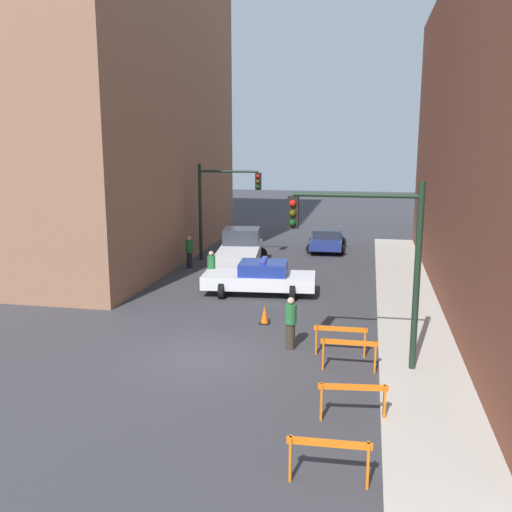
# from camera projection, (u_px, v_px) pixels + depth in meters

# --- Properties ---
(ground_plane) EXTENTS (120.00, 120.00, 0.00)m
(ground_plane) POSITION_uv_depth(u_px,v_px,m) (208.00, 358.00, 17.01)
(ground_plane) COLOR #38383D
(sidewalk_right) EXTENTS (2.40, 44.00, 0.12)m
(sidewalk_right) POSITION_uv_depth(u_px,v_px,m) (423.00, 372.00, 15.81)
(sidewalk_right) COLOR #B2ADA3
(sidewalk_right) RESTS_ON ground_plane
(building_corner_left) EXTENTS (14.00, 20.00, 25.40)m
(building_corner_left) POSITION_uv_depth(u_px,v_px,m) (59.00, 20.00, 30.27)
(building_corner_left) COLOR #93664C
(building_corner_left) RESTS_ON ground_plane
(traffic_light_near) EXTENTS (3.64, 0.35, 5.20)m
(traffic_light_near) POSITION_uv_depth(u_px,v_px,m) (374.00, 247.00, 15.50)
(traffic_light_near) COLOR black
(traffic_light_near) RESTS_ON sidewalk_right
(traffic_light_far) EXTENTS (3.44, 0.35, 5.20)m
(traffic_light_far) POSITION_uv_depth(u_px,v_px,m) (220.00, 198.00, 30.45)
(traffic_light_far) COLOR black
(traffic_light_far) RESTS_ON ground_plane
(police_car) EXTENTS (4.84, 2.62, 1.52)m
(police_car) POSITION_uv_depth(u_px,v_px,m) (260.00, 278.00, 23.99)
(police_car) COLOR white
(police_car) RESTS_ON ground_plane
(white_truck) EXTENTS (3.07, 5.61, 1.90)m
(white_truck) POSITION_uv_depth(u_px,v_px,m) (240.00, 250.00, 29.12)
(white_truck) COLOR silver
(white_truck) RESTS_ON ground_plane
(parked_car_near) EXTENTS (2.37, 4.36, 1.31)m
(parked_car_near) POSITION_uv_depth(u_px,v_px,m) (327.00, 239.00, 33.73)
(parked_car_near) COLOR navy
(parked_car_near) RESTS_ON ground_plane
(pedestrian_crossing) EXTENTS (0.37, 0.37, 1.66)m
(pedestrian_crossing) POSITION_uv_depth(u_px,v_px,m) (211.00, 269.00, 25.01)
(pedestrian_crossing) COLOR #474C66
(pedestrian_crossing) RESTS_ON ground_plane
(pedestrian_corner) EXTENTS (0.44, 0.44, 1.66)m
(pedestrian_corner) POSITION_uv_depth(u_px,v_px,m) (189.00, 252.00, 28.96)
(pedestrian_corner) COLOR black
(pedestrian_corner) RESTS_ON ground_plane
(pedestrian_sidewalk) EXTENTS (0.39, 0.39, 1.66)m
(pedestrian_sidewalk) POSITION_uv_depth(u_px,v_px,m) (291.00, 322.00, 17.60)
(pedestrian_sidewalk) COLOR #382D23
(pedestrian_sidewalk) RESTS_ON ground_plane
(barrier_front) EXTENTS (1.60, 0.21, 0.90)m
(barrier_front) POSITION_uv_depth(u_px,v_px,m) (329.00, 454.00, 10.64)
(barrier_front) COLOR orange
(barrier_front) RESTS_ON ground_plane
(barrier_mid) EXTENTS (1.59, 0.33, 0.90)m
(barrier_mid) POSITION_uv_depth(u_px,v_px,m) (353.00, 396.00, 13.06)
(barrier_mid) COLOR orange
(barrier_mid) RESTS_ON ground_plane
(barrier_back) EXTENTS (1.60, 0.18, 0.90)m
(barrier_back) POSITION_uv_depth(u_px,v_px,m) (349.00, 350.00, 15.96)
(barrier_back) COLOR orange
(barrier_back) RESTS_ON ground_plane
(barrier_corner) EXTENTS (1.60, 0.20, 0.90)m
(barrier_corner) POSITION_uv_depth(u_px,v_px,m) (340.00, 336.00, 17.11)
(barrier_corner) COLOR orange
(barrier_corner) RESTS_ON ground_plane
(traffic_cone) EXTENTS (0.36, 0.36, 0.66)m
(traffic_cone) POSITION_uv_depth(u_px,v_px,m) (265.00, 315.00, 20.18)
(traffic_cone) COLOR black
(traffic_cone) RESTS_ON ground_plane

